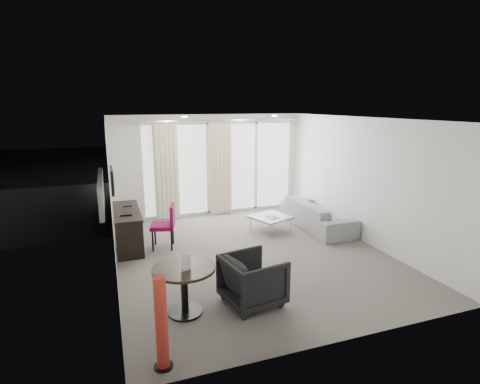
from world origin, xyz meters
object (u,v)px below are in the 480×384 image
object	(u,v)px
round_table	(185,290)
coffee_table	(271,224)
desk_chair	(163,226)
tub_armchair	(253,280)
rattan_chair_a	(220,188)
sofa	(317,215)
red_lamp	(161,323)
desk	(128,228)
rattan_chair_b	(262,178)

from	to	relation	value
round_table	coffee_table	distance (m)	3.78
desk_chair	tub_armchair	world-z (taller)	desk_chair
tub_armchair	rattan_chair_a	world-z (taller)	tub_armchair
tub_armchair	rattan_chair_a	distance (m)	6.18
tub_armchair	desk_chair	bearing A→B (deg)	8.76
desk_chair	sofa	world-z (taller)	desk_chair
round_table	rattan_chair_a	bearing A→B (deg)	69.17
red_lamp	sofa	distance (m)	5.52
desk	coffee_table	bearing A→B (deg)	-2.10
round_table	desk_chair	bearing A→B (deg)	88.38
coffee_table	rattan_chair_a	bearing A→B (deg)	94.90
desk_chair	tub_armchair	xyz separation A→B (m)	(0.92, -2.64, -0.08)
red_lamp	rattan_chair_a	bearing A→B (deg)	68.72
red_lamp	coffee_table	world-z (taller)	red_lamp
desk_chair	rattan_chair_b	xyz separation A→B (m)	(3.92, 4.10, -0.02)
rattan_chair_b	sofa	bearing A→B (deg)	-107.19
red_lamp	coffee_table	size ratio (longest dim) A/B	1.39
rattan_chair_a	desk	bearing A→B (deg)	-137.98
round_table	rattan_chair_b	bearing A→B (deg)	59.15
coffee_table	desk	bearing A→B (deg)	177.90
sofa	rattan_chair_a	xyz separation A→B (m)	(-1.40, 3.34, 0.04)
tub_armchair	round_table	bearing A→B (deg)	75.87
desk	desk_chair	xyz separation A→B (m)	(0.66, -0.32, 0.07)
coffee_table	sofa	xyz separation A→B (m)	(1.13, -0.14, 0.14)
desk_chair	tub_armchair	size ratio (longest dim) A/B	1.11
round_table	rattan_chair_a	xyz separation A→B (m)	(2.28, 5.98, 0.02)
desk	sofa	size ratio (longest dim) A/B	0.75
coffee_table	rattan_chair_b	world-z (taller)	rattan_chair_b
round_table	sofa	bearing A→B (deg)	35.76
desk	sofa	xyz separation A→B (m)	(4.26, -0.25, -0.06)
desk_chair	rattan_chair_b	bearing A→B (deg)	60.46
rattan_chair_a	rattan_chair_b	bearing A→B (deg)	17.04
red_lamp	coffee_table	bearing A→B (deg)	51.72
tub_armchair	rattan_chair_b	distance (m)	7.38
rattan_chair_a	coffee_table	bearing A→B (deg)	-90.19
coffee_table	tub_armchair	bearing A→B (deg)	-118.73
desk_chair	rattan_chair_b	size ratio (longest dim) A/B	1.06
desk	desk_chair	size ratio (longest dim) A/B	1.81
round_table	coffee_table	xyz separation A→B (m)	(2.55, 2.78, -0.17)
sofa	rattan_chair_a	bearing A→B (deg)	22.76
red_lamp	round_table	bearing A→B (deg)	66.15
coffee_table	rattan_chair_b	size ratio (longest dim) A/B	0.92
tub_armchair	rattan_chair_b	xyz separation A→B (m)	(3.00, 6.75, 0.06)
tub_armchair	rattan_chair_b	size ratio (longest dim) A/B	0.95
red_lamp	rattan_chair_a	distance (m)	7.52
tub_armchair	coffee_table	distance (m)	3.26
round_table	tub_armchair	bearing A→B (deg)	-3.80
desk_chair	round_table	distance (m)	2.58
sofa	rattan_chair_b	xyz separation A→B (m)	(0.31, 4.03, 0.11)
desk_chair	tub_armchair	bearing A→B (deg)	-56.76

